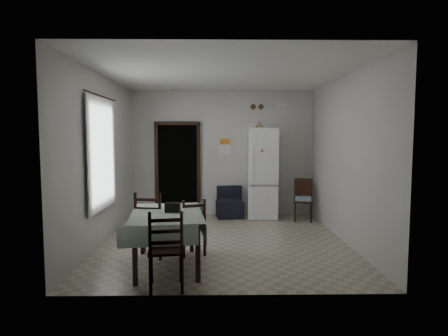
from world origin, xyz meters
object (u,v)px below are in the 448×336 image
fridge (262,173)px  dining_chair_far_left (152,224)px  navy_seat (230,202)px  dining_chair_far_right (192,226)px  dining_chair_near_head (166,249)px  corner_chair (303,200)px  dining_table (167,239)px

fridge → dining_chair_far_left: 3.44m
navy_seat → dining_chair_far_left: size_ratio=0.69×
dining_chair_far_right → dining_chair_near_head: (-0.21, -1.33, 0.05)m
corner_chair → dining_chair_far_left: bearing=-128.0°
corner_chair → dining_table: (-2.58, -2.84, -0.07)m
dining_table → dining_chair_far_left: size_ratio=1.47×
dining_table → dining_chair_near_head: 0.80m
dining_chair_near_head → dining_chair_far_left: bearing=-81.0°
dining_chair_near_head → dining_table: bearing=-91.5°
fridge → corner_chair: bearing=-19.6°
dining_table → dining_chair_far_right: dining_chair_far_right is taller
dining_chair_near_head → corner_chair: bearing=-132.8°
corner_chair → dining_table: 3.84m
fridge → dining_chair_near_head: (-1.63, -3.98, -0.52)m
dining_table → dining_chair_far_right: bearing=52.9°
navy_seat → dining_chair_far_left: bearing=-122.3°
navy_seat → dining_table: (-0.98, -3.20, 0.04)m
fridge → navy_seat: (-0.74, -0.00, -0.66)m
corner_chair → dining_chair_far_right: size_ratio=1.03×
dining_chair_far_right → dining_chair_near_head: dining_chair_near_head is taller
fridge → dining_table: bearing=-115.3°
dining_chair_far_left → dining_chair_near_head: 1.31m
dining_chair_far_right → dining_chair_far_left: bearing=-10.3°
dining_table → dining_chair_far_right: 0.63m
navy_seat → dining_chair_far_right: size_ratio=0.79×
dining_chair_far_left → dining_chair_far_right: dining_chair_far_left is taller
navy_seat → dining_chair_far_right: bearing=-111.6°
corner_chair → navy_seat: bearing=179.8°
dining_table → dining_chair_far_right: size_ratio=1.67×
dining_table → navy_seat: bearing=65.4°
dining_table → dining_chair_far_right: (0.31, 0.54, 0.06)m
corner_chair → dining_chair_far_left: (-2.87, -2.38, 0.05)m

